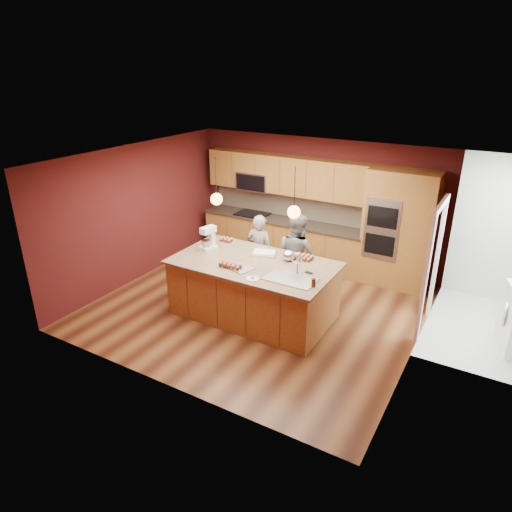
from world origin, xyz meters
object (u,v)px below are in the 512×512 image
Objects in this scene: person_left at (260,252)px; island at (254,289)px; stand_mixer at (208,240)px; mixing_bowl at (289,255)px; person_right at (296,256)px.

island is at bearing 113.05° from person_left.
stand_mixer is (-0.53, -0.92, 0.45)m from person_left.
person_right is at bearing 103.26° from mixing_bowl.
person_right is at bearing 73.41° from island.
island is 0.83m from mixing_bowl.
stand_mixer is (-1.32, -0.92, 0.37)m from person_right.
stand_mixer reaches higher than island.
person_left is 0.79m from person_right.
island reaches higher than mixing_bowl.
person_left is at bearing 71.76° from stand_mixer.
mixing_bowl is (0.94, -0.65, 0.36)m from person_left.
island is at bearing 93.38° from person_right.
person_right is at bearing 177.78° from person_left.
person_right is (0.79, 0.00, 0.08)m from person_left.
stand_mixer is at bearing 57.86° from person_left.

